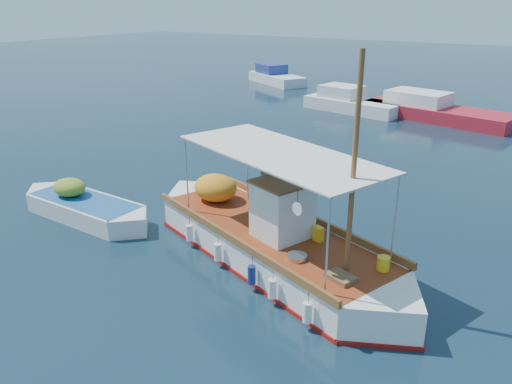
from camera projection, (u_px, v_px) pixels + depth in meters
The scene contains 6 objects.
ground at pixel (302, 256), 14.44m from camera, with size 160.00×160.00×0.00m, color black.
fishing_caique at pixel (269, 240), 14.15m from camera, with size 9.61×5.17×6.24m.
dinghy at pixel (84, 209), 16.96m from camera, with size 5.80×1.75×1.42m.
bg_boat_nw at pixel (351, 104), 33.09m from camera, with size 6.84×3.56×1.80m.
bg_boat_n at pixel (433, 111), 30.79m from camera, with size 9.39×4.60×1.80m.
bg_boat_far_w at pixel (276, 78), 44.09m from camera, with size 6.59×5.08×1.80m.
Camera 1 is at (5.72, -11.52, 6.94)m, focal length 35.00 mm.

